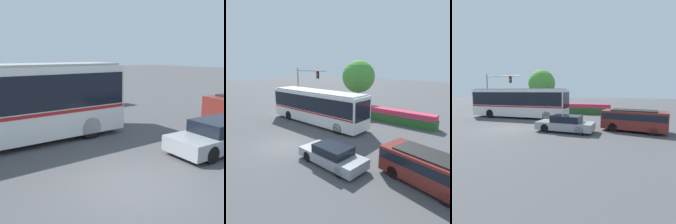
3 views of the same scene
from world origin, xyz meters
TOP-DOWN VIEW (x-y plane):
  - ground_plane at (0.00, 0.00)m, footprint 140.00×140.00m
  - sedan_foreground at (4.77, 0.26)m, footprint 4.50×2.04m
  - flowering_hedge at (3.42, 11.25)m, footprint 9.05×1.14m

SIDE VIEW (x-z plane):
  - ground_plane at x=0.00m, z-range 0.00..0.00m
  - sedan_foreground at x=4.77m, z-range -0.03..1.23m
  - flowering_hedge at x=3.42m, z-range -0.01..1.37m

